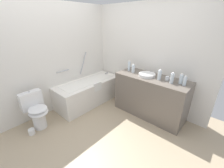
{
  "coord_description": "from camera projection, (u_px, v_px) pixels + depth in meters",
  "views": [
    {
      "loc": [
        -1.39,
        -1.64,
        1.94
      ],
      "look_at": [
        0.64,
        0.19,
        0.73
      ],
      "focal_mm": 23.05,
      "sensor_mm": 36.0,
      "label": 1
    }
  ],
  "objects": [
    {
      "name": "sink_basin",
      "position": [
        147.0,
        75.0,
        2.99
      ],
      "size": [
        0.34,
        0.34,
        0.06
      ],
      "primitive_type": "cylinder",
      "color": "white",
      "rests_on": "vanity_counter"
    },
    {
      "name": "water_bottle_3",
      "position": [
        160.0,
        75.0,
        2.78
      ],
      "size": [
        0.07,
        0.07,
        0.21
      ],
      "color": "silver",
      "rests_on": "vanity_counter"
    },
    {
      "name": "water_bottle_5",
      "position": [
        185.0,
        81.0,
        2.53
      ],
      "size": [
        0.06,
        0.06,
        0.19
      ],
      "color": "silver",
      "rests_on": "vanity_counter"
    },
    {
      "name": "water_bottle_0",
      "position": [
        129.0,
        66.0,
        3.28
      ],
      "size": [
        0.06,
        0.06,
        0.23
      ],
      "color": "silver",
      "rests_on": "vanity_counter"
    },
    {
      "name": "water_bottle_4",
      "position": [
        181.0,
        79.0,
        2.6
      ],
      "size": [
        0.07,
        0.07,
        0.19
      ],
      "color": "silver",
      "rests_on": "vanity_counter"
    },
    {
      "name": "sink_faucet",
      "position": [
        152.0,
        72.0,
        3.13
      ],
      "size": [
        0.1,
        0.15,
        0.06
      ],
      "color": "#A9A9AE",
      "rests_on": "vanity_counter"
    },
    {
      "name": "vanity_counter",
      "position": [
        150.0,
        96.0,
        3.12
      ],
      "size": [
        0.59,
        1.49,
        0.88
      ],
      "primitive_type": "cube",
      "color": "#6B6056",
      "rests_on": "ground_plane"
    },
    {
      "name": "wall_back_tiled",
      "position": [
        52.0,
        60.0,
        3.1
      ],
      "size": [
        3.4,
        0.1,
        2.31
      ],
      "primitive_type": "cube",
      "color": "silver",
      "rests_on": "ground_plane"
    },
    {
      "name": "bathtub",
      "position": [
        89.0,
        91.0,
        3.64
      ],
      "size": [
        1.67,
        0.68,
        1.22
      ],
      "color": "white",
      "rests_on": "ground_plane"
    },
    {
      "name": "wall_right_mirror",
      "position": [
        145.0,
        58.0,
        3.32
      ],
      "size": [
        0.1,
        3.05,
        2.31
      ],
      "primitive_type": "cube",
      "color": "silver",
      "rests_on": "ground_plane"
    },
    {
      "name": "drinking_glass_0",
      "position": [
        167.0,
        78.0,
        2.77
      ],
      "size": [
        0.08,
        0.08,
        0.08
      ],
      "primitive_type": "cylinder",
      "color": "white",
      "rests_on": "vanity_counter"
    },
    {
      "name": "ground_plane",
      "position": [
        97.0,
        132.0,
        2.73
      ],
      "size": [
        4.0,
        4.0,
        0.0
      ],
      "primitive_type": "plane",
      "color": "tan"
    },
    {
      "name": "water_bottle_2",
      "position": [
        172.0,
        78.0,
        2.62
      ],
      "size": [
        0.07,
        0.07,
        0.21
      ],
      "color": "silver",
      "rests_on": "vanity_counter"
    },
    {
      "name": "toilet_paper_roll",
      "position": [
        32.0,
        132.0,
        2.67
      ],
      "size": [
        0.11,
        0.11,
        0.11
      ],
      "primitive_type": "cylinder",
      "color": "white",
      "rests_on": "ground_plane"
    },
    {
      "name": "toilet",
      "position": [
        36.0,
        111.0,
        2.74
      ],
      "size": [
        0.4,
        0.5,
        0.73
      ],
      "rotation": [
        0.0,
        0.0,
        -1.54
      ],
      "color": "white",
      "rests_on": "ground_plane"
    },
    {
      "name": "drinking_glass_1",
      "position": [
        172.0,
        79.0,
        2.71
      ],
      "size": [
        0.06,
        0.06,
        0.09
      ],
      "primitive_type": "cylinder",
      "color": "white",
      "rests_on": "vanity_counter"
    },
    {
      "name": "water_bottle_1",
      "position": [
        133.0,
        69.0,
        3.18
      ],
      "size": [
        0.07,
        0.07,
        0.19
      ],
      "color": "silver",
      "rests_on": "vanity_counter"
    }
  ]
}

